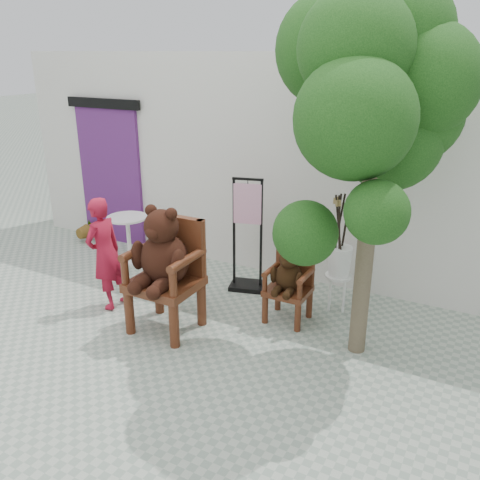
{
  "coord_description": "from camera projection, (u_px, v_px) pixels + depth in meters",
  "views": [
    {
      "loc": [
        2.64,
        -3.54,
        3.0
      ],
      "look_at": [
        0.04,
        1.31,
        0.95
      ],
      "focal_mm": 38.0,
      "sensor_mm": 36.0,
      "label": 1
    }
  ],
  "objects": [
    {
      "name": "stool_bucket",
      "position": [
        339.0,
        260.0,
        6.09
      ],
      "size": [
        0.32,
        0.32,
        1.45
      ],
      "rotation": [
        0.0,
        0.0,
        0.24
      ],
      "color": "white",
      "rests_on": "ground"
    },
    {
      "name": "ground_plane",
      "position": [
        175.0,
        367.0,
        5.14
      ],
      "size": [
        60.0,
        60.0,
        0.0
      ],
      "primitive_type": "plane",
      "color": "#99A292",
      "rests_on": "ground"
    },
    {
      "name": "display_stand",
      "position": [
        247.0,
        247.0,
        6.65
      ],
      "size": [
        0.53,
        0.46,
        1.51
      ],
      "rotation": [
        0.0,
        0.0,
        0.27
      ],
      "color": "black",
      "rests_on": "ground"
    },
    {
      "name": "tree",
      "position": [
        376.0,
        87.0,
        4.69
      ],
      "size": [
        2.02,
        2.04,
        3.68
      ],
      "rotation": [
        0.0,
        0.0,
        0.09
      ],
      "color": "#4A3E2C",
      "rests_on": "ground"
    },
    {
      "name": "person",
      "position": [
        106.0,
        254.0,
        6.18
      ],
      "size": [
        0.36,
        0.52,
        1.37
      ],
      "primitive_type": "imported",
      "rotation": [
        0.0,
        0.0,
        -1.64
      ],
      "color": "maroon",
      "rests_on": "ground"
    },
    {
      "name": "chair_big",
      "position": [
        165.0,
        260.0,
        5.59
      ],
      "size": [
        0.73,
        0.77,
        1.47
      ],
      "color": "#431D0E",
      "rests_on": "ground"
    },
    {
      "name": "doorway",
      "position": [
        111.0,
        172.0,
        8.19
      ],
      "size": [
        1.4,
        0.11,
        2.33
      ],
      "color": "#552163",
      "rests_on": "ground"
    },
    {
      "name": "chair_small",
      "position": [
        289.0,
        278.0,
        5.88
      ],
      "size": [
        0.49,
        0.49,
        0.91
      ],
      "color": "#431D0E",
      "rests_on": "ground"
    },
    {
      "name": "cafe_table",
      "position": [
        128.0,
        233.0,
        7.59
      ],
      "size": [
        0.6,
        0.6,
        0.7
      ],
      "rotation": [
        0.0,
        0.0,
        -0.26
      ],
      "color": "white",
      "rests_on": "ground"
    },
    {
      "name": "potted_plant",
      "position": [
        90.0,
        229.0,
        8.49
      ],
      "size": [
        0.43,
        0.39,
        0.42
      ],
      "primitive_type": "imported",
      "rotation": [
        0.0,
        0.0,
        -0.16
      ],
      "color": "#10340E",
      "rests_on": "ground"
    },
    {
      "name": "back_wall",
      "position": [
        297.0,
        164.0,
        7.18
      ],
      "size": [
        9.0,
        1.0,
        3.0
      ],
      "primitive_type": "cube",
      "color": "silver",
      "rests_on": "ground"
    }
  ]
}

